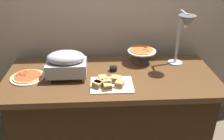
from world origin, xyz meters
name	(u,v)px	position (x,y,z in m)	size (l,w,h in m)	color
ground_plane	(111,139)	(0.00, 0.00, 0.00)	(8.00, 8.00, 0.00)	brown
back_wall	(108,13)	(0.00, 0.50, 1.20)	(4.40, 0.04, 2.40)	#B7A893
buffet_table	(111,109)	(0.00, 0.00, 0.39)	(1.90, 0.84, 0.76)	brown
chafing_dish	(66,63)	(-0.38, -0.03, 0.90)	(0.34, 0.23, 0.25)	#B7BABF
heat_lamp	(185,27)	(0.65, 0.08, 1.18)	(0.15, 0.32, 0.53)	#B7BABF
pizza_plate_front	(28,77)	(-0.73, -0.02, 0.77)	(0.30, 0.30, 0.03)	white
pizza_plate_center	(142,52)	(0.32, 0.24, 0.88)	(0.27, 0.27, 0.15)	#595B60
sandwich_platter	(109,83)	(-0.02, -0.19, 0.78)	(0.35, 0.27, 0.06)	white
sauce_cup_near	(113,69)	(0.03, 0.08, 0.78)	(0.07, 0.07, 0.04)	black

